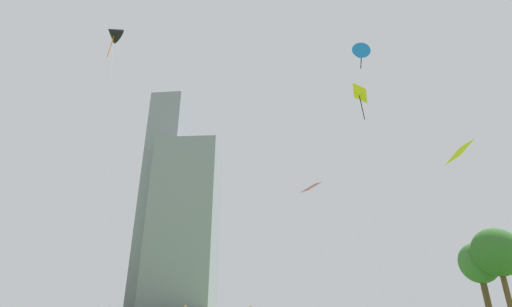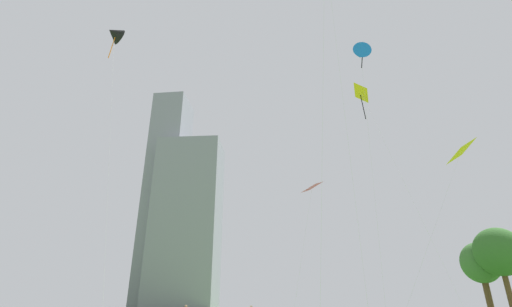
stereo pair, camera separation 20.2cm
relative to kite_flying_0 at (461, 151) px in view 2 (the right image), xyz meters
The scene contains 9 objects.
kite_flying_0 is the anchor object (origin of this frame).
kite_flying_1 16.42m from the kite_flying_0, 150.03° to the left, with size 4.29×2.30×15.62m.
kite_flying_4 16.27m from the kite_flying_0, 164.18° to the left, with size 2.25×3.96×30.99m.
kite_flying_6 14.25m from the kite_flying_0, 140.44° to the left, with size 4.41×11.28×27.66m.
kite_flying_8 42.80m from the kite_flying_0, behind, with size 5.97×2.78×35.17m.
park_tree_0 9.84m from the kite_flying_0, 46.48° to the right, with size 3.98×3.98×8.01m.
park_tree_1 10.60m from the kite_flying_0, 86.20° to the left, with size 3.37×3.37×7.09m.
distant_highrise_0 122.47m from the kite_flying_0, 118.81° to the left, with size 25.73×18.84×65.74m, color gray.
distant_highrise_1 137.85m from the kite_flying_0, 122.08° to the left, with size 14.49×18.61×92.85m, color gray.
Camera 2 is at (4.50, -12.30, 1.95)m, focal length 25.09 mm.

